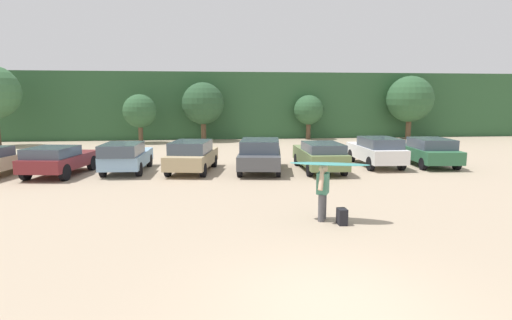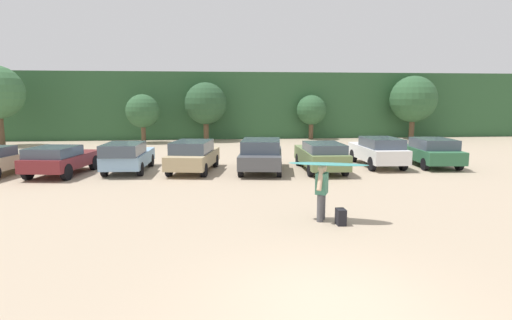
{
  "view_description": "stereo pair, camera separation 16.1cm",
  "coord_description": "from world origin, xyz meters",
  "px_view_note": "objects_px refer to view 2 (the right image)",
  "views": [
    {
      "loc": [
        -2.08,
        -6.3,
        3.47
      ],
      "look_at": [
        -0.42,
        8.2,
        1.27
      ],
      "focal_mm": 28.66,
      "sensor_mm": 36.0,
      "label": 1
    },
    {
      "loc": [
        -1.92,
        -6.31,
        3.47
      ],
      "look_at": [
        -0.42,
        8.2,
        1.27
      ],
      "focal_mm": 28.66,
      "sensor_mm": 36.0,
      "label": 2
    }
  ],
  "objects_px": {
    "parked_car_maroon": "(60,159)",
    "parked_car_forest_green": "(431,151)",
    "person_adult": "(322,189)",
    "parked_car_dark_gray": "(261,154)",
    "parked_car_white": "(378,151)",
    "backpack_dropped": "(341,217)",
    "parked_car_tan": "(193,155)",
    "parked_car_sky_blue": "(127,156)",
    "surfboard_teal": "(328,164)",
    "parked_car_olive_green": "(321,155)"
  },
  "relations": [
    {
      "from": "person_adult",
      "to": "backpack_dropped",
      "type": "relative_size",
      "value": 3.63
    },
    {
      "from": "parked_car_maroon",
      "to": "backpack_dropped",
      "type": "bearing_deg",
      "value": -119.8
    },
    {
      "from": "parked_car_dark_gray",
      "to": "parked_car_white",
      "type": "relative_size",
      "value": 1.06
    },
    {
      "from": "parked_car_forest_green",
      "to": "surfboard_teal",
      "type": "bearing_deg",
      "value": 142.58
    },
    {
      "from": "person_adult",
      "to": "parked_car_olive_green",
      "type": "bearing_deg",
      "value": -77.73
    },
    {
      "from": "parked_car_maroon",
      "to": "parked_car_forest_green",
      "type": "xyz_separation_m",
      "value": [
        18.15,
        0.7,
        0.02
      ]
    },
    {
      "from": "parked_car_maroon",
      "to": "parked_car_dark_gray",
      "type": "xyz_separation_m",
      "value": [
        9.21,
        0.03,
        0.09
      ]
    },
    {
      "from": "parked_car_tan",
      "to": "backpack_dropped",
      "type": "bearing_deg",
      "value": -142.28
    },
    {
      "from": "parked_car_forest_green",
      "to": "backpack_dropped",
      "type": "height_order",
      "value": "parked_car_forest_green"
    },
    {
      "from": "person_adult",
      "to": "backpack_dropped",
      "type": "xyz_separation_m",
      "value": [
        0.44,
        -0.47,
        -0.7
      ]
    },
    {
      "from": "parked_car_maroon",
      "to": "parked_car_forest_green",
      "type": "bearing_deg",
      "value": -78.38
    },
    {
      "from": "parked_car_olive_green",
      "to": "backpack_dropped",
      "type": "relative_size",
      "value": 10.27
    },
    {
      "from": "parked_car_white",
      "to": "parked_car_forest_green",
      "type": "xyz_separation_m",
      "value": [
        2.78,
        -0.18,
        -0.05
      ]
    },
    {
      "from": "parked_car_white",
      "to": "parked_car_sky_blue",
      "type": "bearing_deg",
      "value": 93.07
    },
    {
      "from": "parked_car_tan",
      "to": "parked_car_maroon",
      "type": "bearing_deg",
      "value": 104.02
    },
    {
      "from": "parked_car_forest_green",
      "to": "person_adult",
      "type": "xyz_separation_m",
      "value": [
        -8.14,
        -8.76,
        0.16
      ]
    },
    {
      "from": "parked_car_sky_blue",
      "to": "parked_car_tan",
      "type": "bearing_deg",
      "value": -91.01
    },
    {
      "from": "parked_car_sky_blue",
      "to": "surfboard_teal",
      "type": "xyz_separation_m",
      "value": [
        7.28,
        -8.62,
        0.87
      ]
    },
    {
      "from": "parked_car_maroon",
      "to": "backpack_dropped",
      "type": "relative_size",
      "value": 9.32
    },
    {
      "from": "parked_car_olive_green",
      "to": "parked_car_tan",
      "type": "bearing_deg",
      "value": 87.07
    },
    {
      "from": "parked_car_forest_green",
      "to": "parked_car_maroon",
      "type": "bearing_deg",
      "value": 96.9
    },
    {
      "from": "person_adult",
      "to": "parked_car_dark_gray",
      "type": "bearing_deg",
      "value": -57.32
    },
    {
      "from": "parked_car_sky_blue",
      "to": "parked_car_tan",
      "type": "relative_size",
      "value": 0.96
    },
    {
      "from": "parked_car_tan",
      "to": "parked_car_white",
      "type": "height_order",
      "value": "parked_car_white"
    },
    {
      "from": "parked_car_olive_green",
      "to": "surfboard_teal",
      "type": "relative_size",
      "value": 1.99
    },
    {
      "from": "parked_car_forest_green",
      "to": "backpack_dropped",
      "type": "bearing_deg",
      "value": 144.85
    },
    {
      "from": "parked_car_dark_gray",
      "to": "person_adult",
      "type": "distance_m",
      "value": 8.13
    },
    {
      "from": "parked_car_olive_green",
      "to": "surfboard_teal",
      "type": "xyz_separation_m",
      "value": [
        -1.94,
        -8.0,
        0.89
      ]
    },
    {
      "from": "parked_car_maroon",
      "to": "person_adult",
      "type": "xyz_separation_m",
      "value": [
        10.02,
        -8.06,
        0.17
      ]
    },
    {
      "from": "parked_car_dark_gray",
      "to": "person_adult",
      "type": "height_order",
      "value": "person_adult"
    },
    {
      "from": "parked_car_tan",
      "to": "parked_car_forest_green",
      "type": "height_order",
      "value": "parked_car_tan"
    },
    {
      "from": "backpack_dropped",
      "to": "parked_car_sky_blue",
      "type": "bearing_deg",
      "value": 130.05
    },
    {
      "from": "parked_car_maroon",
      "to": "person_adult",
      "type": "distance_m",
      "value": 12.86
    },
    {
      "from": "parked_car_white",
      "to": "person_adult",
      "type": "bearing_deg",
      "value": 150.32
    },
    {
      "from": "parked_car_forest_green",
      "to": "surfboard_teal",
      "type": "height_order",
      "value": "surfboard_teal"
    },
    {
      "from": "parked_car_sky_blue",
      "to": "surfboard_teal",
      "type": "bearing_deg",
      "value": -137.91
    },
    {
      "from": "person_adult",
      "to": "parked_car_white",
      "type": "bearing_deg",
      "value": -93.9
    },
    {
      "from": "parked_car_white",
      "to": "surfboard_teal",
      "type": "xyz_separation_m",
      "value": [
        -5.21,
        -9.02,
        0.83
      ]
    },
    {
      "from": "parked_car_maroon",
      "to": "parked_car_tan",
      "type": "xyz_separation_m",
      "value": [
        5.97,
        0.33,
        0.04
      ]
    },
    {
      "from": "parked_car_olive_green",
      "to": "person_adult",
      "type": "relative_size",
      "value": 2.83
    },
    {
      "from": "parked_car_olive_green",
      "to": "person_adult",
      "type": "xyz_separation_m",
      "value": [
        -2.08,
        -7.92,
        0.16
      ]
    },
    {
      "from": "parked_car_maroon",
      "to": "person_adult",
      "type": "height_order",
      "value": "person_adult"
    },
    {
      "from": "parked_car_sky_blue",
      "to": "backpack_dropped",
      "type": "relative_size",
      "value": 9.4
    },
    {
      "from": "parked_car_olive_green",
      "to": "parked_car_dark_gray",
      "type": "bearing_deg",
      "value": 88.14
    },
    {
      "from": "parked_car_dark_gray",
      "to": "parked_car_olive_green",
      "type": "height_order",
      "value": "parked_car_dark_gray"
    },
    {
      "from": "parked_car_dark_gray",
      "to": "surfboard_teal",
      "type": "bearing_deg",
      "value": -164.39
    },
    {
      "from": "backpack_dropped",
      "to": "parked_car_olive_green",
      "type": "bearing_deg",
      "value": 78.87
    },
    {
      "from": "parked_car_dark_gray",
      "to": "surfboard_teal",
      "type": "height_order",
      "value": "surfboard_teal"
    },
    {
      "from": "person_adult",
      "to": "surfboard_teal",
      "type": "xyz_separation_m",
      "value": [
        0.15,
        -0.08,
        0.73
      ]
    },
    {
      "from": "parked_car_tan",
      "to": "parked_car_white",
      "type": "relative_size",
      "value": 1.01
    }
  ]
}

